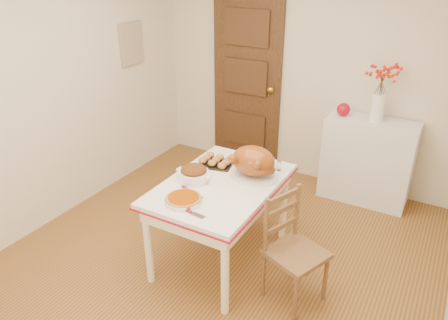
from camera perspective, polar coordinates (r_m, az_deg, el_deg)
The scene contains 18 objects.
floor at distance 3.70m, azimuth -1.59°, elevation -14.18°, with size 3.50×4.00×0.00m, color brown.
wall_back at distance 4.79m, azimuth 10.94°, elevation 11.73°, with size 3.50×0.00×2.50m, color beige.
wall_left at distance 4.20m, azimuth -22.95°, elevation 8.15°, with size 0.00×4.00×2.50m, color beige.
door_back at distance 5.08m, azimuth 3.07°, elevation 10.39°, with size 0.85×0.06×2.06m, color black.
photo_board at distance 4.92m, azimuth -12.25°, elevation 14.96°, with size 0.03×0.35×0.45m, color tan.
sideboard at distance 4.67m, azimuth 18.55°, elevation -0.12°, with size 0.89×0.39×0.89m, color white.
kitchen_table at distance 3.60m, azimuth -0.40°, elevation -8.19°, with size 0.84×1.23×0.74m, color white, non-canonical shape.
chair_oak at distance 3.22m, azimuth 9.63°, elevation -11.94°, with size 0.38×0.38×0.86m, color brown, non-canonical shape.
berry_vase at distance 4.41m, azimuth 20.11°, elevation 8.45°, with size 0.30×0.30×0.58m, color white, non-canonical shape.
apple at distance 4.54m, azimuth 15.66°, elevation 6.53°, with size 0.13×0.13×0.13m, color maroon.
turkey_platter at distance 3.44m, azimuth 3.93°, elevation -0.33°, with size 0.42×0.34×0.27m, color #A04113, non-canonical shape.
pumpkin_pie at distance 3.15m, azimuth -5.43°, elevation -5.15°, with size 0.27×0.27×0.06m, color #853800.
stuffing_dish at distance 3.42m, azimuth -4.05°, elevation -1.79°, with size 0.31×0.25×0.12m, color #613213, non-canonical shape.
rolls_tray at distance 3.67m, azimuth -1.07°, elevation -0.13°, with size 0.28×0.22×0.07m, color #9B6A35, non-canonical shape.
pie_server at distance 3.03m, azimuth -4.30°, elevation -7.03°, with size 0.22×0.06×0.01m, color silver, non-canonical shape.
carving_knife at distance 3.27m, azimuth -4.37°, elevation -4.29°, with size 0.25×0.06×0.01m, color silver, non-canonical shape.
drinking_glass at distance 3.70m, azimuth 4.09°, elevation 0.34°, with size 0.06×0.06×0.11m, color white.
shaker_pair at distance 3.62m, azimuth 6.92°, elevation -0.56°, with size 0.09×0.04×0.09m, color white, non-canonical shape.
Camera 1 is at (1.49, -2.41, 2.38)m, focal length 34.24 mm.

